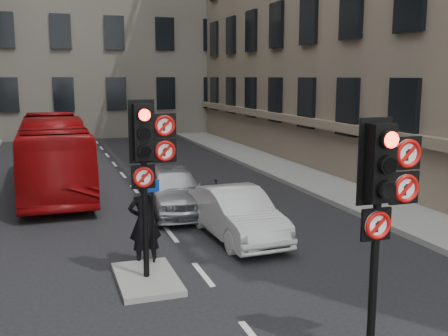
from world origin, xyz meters
TOP-DOWN VIEW (x-y plane):
  - pavement_right at (7.20, 12.00)m, footprint 3.00×50.00m
  - centre_island at (-1.20, 5.00)m, footprint 1.20×2.00m
  - signal_near at (1.49, 0.99)m, footprint 0.91×0.40m
  - signal_far at (-1.11, 4.99)m, footprint 0.91×0.40m
  - car_silver at (0.60, 10.30)m, footprint 1.95×4.34m
  - car_white at (1.55, 7.17)m, footprint 1.57×4.02m
  - car_pink at (-2.14, 14.67)m, footprint 2.00×4.23m
  - bus_red at (-2.79, 14.90)m, footprint 2.32×9.70m
  - motorcycle at (2.10, 10.30)m, footprint 0.53×1.51m
  - motorcyclist at (-1.04, 6.00)m, footprint 0.72×0.48m
  - info_sign at (-0.90, 5.73)m, footprint 0.31×0.14m

SIDE VIEW (x-z plane):
  - centre_island at x=-1.20m, z-range 0.00..0.12m
  - pavement_right at x=7.20m, z-range 0.00..0.16m
  - motorcycle at x=2.10m, z-range 0.00..0.89m
  - car_pink at x=-2.14m, z-range 0.00..1.19m
  - car_white at x=1.55m, z-range 0.00..1.30m
  - car_silver at x=0.60m, z-range 0.00..1.45m
  - motorcyclist at x=-1.04m, z-range 0.00..1.97m
  - info_sign at x=-0.90m, z-range 0.39..2.23m
  - bus_red at x=-2.79m, z-range 0.00..2.70m
  - signal_near at x=1.49m, z-range 0.79..4.37m
  - signal_far at x=-1.11m, z-range 0.91..4.49m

